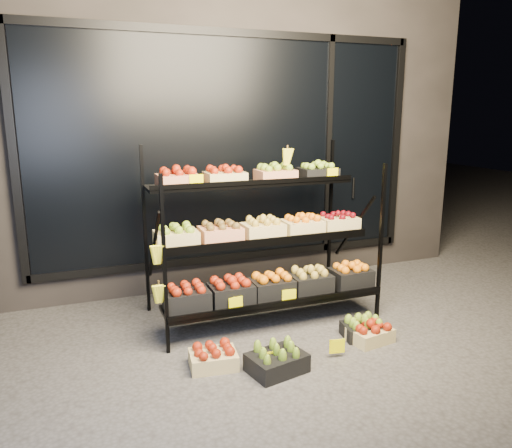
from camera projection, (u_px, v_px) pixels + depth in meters
name	position (u px, v px, depth m)	size (l,w,h in m)	color
ground	(289.00, 342.00, 4.35)	(24.00, 24.00, 0.00)	#514F4C
building	(205.00, 128.00, 6.32)	(6.00, 2.08, 3.50)	#2D2826
display_rack	(262.00, 239.00, 4.72)	(2.18, 1.02, 1.72)	black
tag_floor_a	(274.00, 363.00, 3.87)	(0.13, 0.01, 0.12)	#FFF200
tag_floor_b	(337.00, 351.00, 4.06)	(0.13, 0.01, 0.12)	#FFF200
floor_crate_left	(213.00, 357.00, 3.90)	(0.39, 0.31, 0.19)	#D9C37D
floor_crate_midleft	(277.00, 360.00, 3.84)	(0.48, 0.40, 0.21)	black
floor_crate_midright	(370.00, 332.00, 4.34)	(0.39, 0.31, 0.19)	#D9C37D
floor_crate_right	(363.00, 328.00, 4.43)	(0.39, 0.32, 0.19)	black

